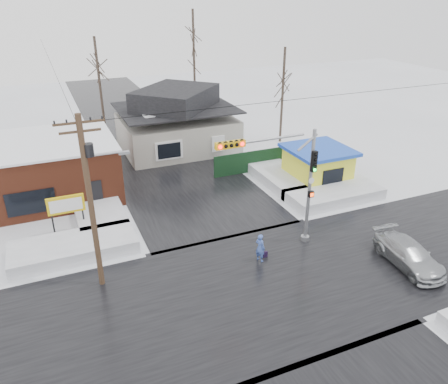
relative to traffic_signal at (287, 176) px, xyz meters
name	(u,v)px	position (x,y,z in m)	size (l,w,h in m)	color
ground	(271,284)	(-2.43, -2.97, -4.54)	(120.00, 120.00, 0.00)	white
road_ns	(271,284)	(-2.43, -2.97, -4.53)	(10.00, 120.00, 0.02)	black
road_ew	(271,284)	(-2.43, -2.97, -4.53)	(120.00, 10.00, 0.02)	black
snowbank_nw	(74,247)	(-11.43, 4.03, -4.14)	(7.00, 3.00, 0.80)	white
snowbank_ne	(334,194)	(6.57, 4.03, -4.14)	(7.00, 3.00, 0.80)	white
snowbank_nside_w	(97,205)	(-9.43, 9.03, -4.14)	(3.00, 8.00, 0.80)	white
snowbank_nside_e	(276,174)	(4.57, 9.03, -4.14)	(3.00, 8.00, 0.80)	white
traffic_signal	(287,176)	(0.00, 0.00, 0.00)	(6.05, 0.68, 7.00)	gray
utility_pole	(91,195)	(-10.36, 0.53, 0.57)	(3.15, 0.44, 9.00)	#382619
brick_building	(28,171)	(-13.43, 13.03, -2.46)	(12.20, 8.20, 4.12)	brown
marquee_sign	(66,206)	(-11.43, 6.53, -2.62)	(2.20, 0.21, 2.55)	black
house	(177,122)	(-0.43, 19.03, -1.92)	(10.40, 8.40, 5.76)	#AAA69A
kiosk	(317,165)	(7.07, 7.03, -3.08)	(4.60, 4.60, 2.88)	#F5F636
fence	(259,161)	(4.07, 11.03, -3.64)	(8.00, 0.12, 1.80)	black
tree_far_left	(97,60)	(-6.43, 23.03, 3.41)	(3.00, 3.00, 10.00)	#332821
tree_far_mid	(193,35)	(3.57, 25.03, 5.00)	(3.00, 3.00, 12.00)	#332821
tree_far_right	(284,68)	(9.57, 17.03, 2.62)	(3.00, 3.00, 9.00)	#332821
pedestrian	(260,248)	(-1.96, -0.83, -3.70)	(0.61, 0.40, 1.69)	#3F5BB0
car	(409,255)	(5.34, -4.40, -3.87)	(1.89, 4.64, 1.35)	#A5A8AC
shopping_bag	(265,255)	(-1.52, -0.65, -4.36)	(0.28, 0.12, 0.35)	black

